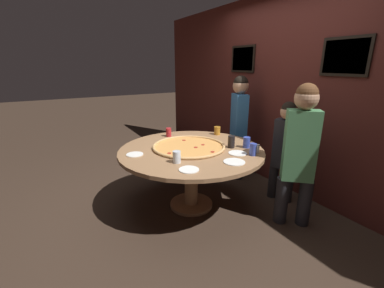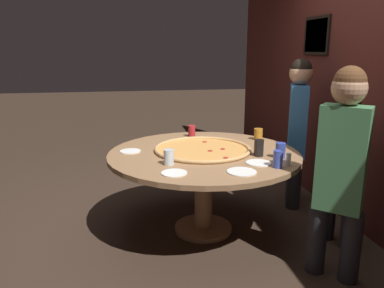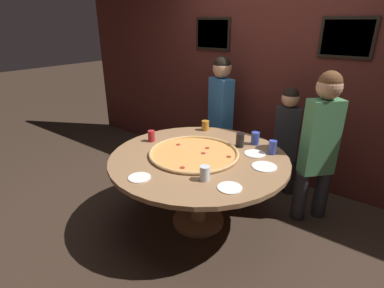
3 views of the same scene
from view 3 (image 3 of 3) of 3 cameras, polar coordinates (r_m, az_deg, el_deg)
name	(u,v)px [view 3 (image 3 of 3)]	position (r m, az deg, el deg)	size (l,w,h in m)	color
ground_plane	(198,221)	(3.17, 1.19, -14.54)	(24.00, 24.00, 0.00)	#38281E
back_wall	(269,74)	(3.84, 14.39, 12.71)	(6.40, 0.08, 2.60)	#4C1E19
dining_table	(199,168)	(2.84, 1.28, -4.53)	(1.66, 1.66, 0.74)	#936B47
giant_pizza	(194,153)	(2.82, 0.38, -1.73)	(0.85, 0.85, 0.03)	#E0994C
drink_cup_near_right	(255,138)	(3.10, 11.95, 1.07)	(0.08, 0.08, 0.13)	#384CB7
drink_cup_beside_pizza	(205,125)	(3.44, 2.55, 3.54)	(0.08, 0.08, 0.11)	#BC7A23
drink_cup_far_left	(240,140)	(3.00, 9.13, 0.73)	(0.08, 0.08, 0.14)	black
drink_cup_by_shaker	(151,136)	(3.14, -7.73, 1.52)	(0.07, 0.07, 0.12)	#B22328
drink_cup_near_left	(205,173)	(2.36, 2.44, -5.59)	(0.08, 0.08, 0.12)	silver
drink_cup_far_right	(273,147)	(2.91, 15.08, -0.61)	(0.07, 0.07, 0.13)	#384CB7
white_plate_near_front	(255,154)	(2.89, 11.89, -1.82)	(0.20, 0.20, 0.01)	white
white_plate_left_side	(264,167)	(2.66, 13.61, -4.19)	(0.22, 0.22, 0.01)	white
white_plate_beside_cup	(139,178)	(2.45, -9.98, -6.31)	(0.18, 0.18, 0.01)	white
white_plate_right_side	(230,188)	(2.29, 7.20, -8.25)	(0.19, 0.19, 0.01)	white
condiment_shaker	(273,145)	(3.01, 15.23, -0.17)	(0.04, 0.04, 0.10)	silver
diner_far_left	(320,141)	(3.08, 23.20, 0.61)	(0.35, 0.37, 1.51)	#232328
diner_side_left	(220,110)	(3.81, 5.45, 6.44)	(0.40, 0.28, 1.52)	#232328
diner_far_right	(286,136)	(3.51, 17.43, 1.50)	(0.33, 0.23, 1.26)	#232328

